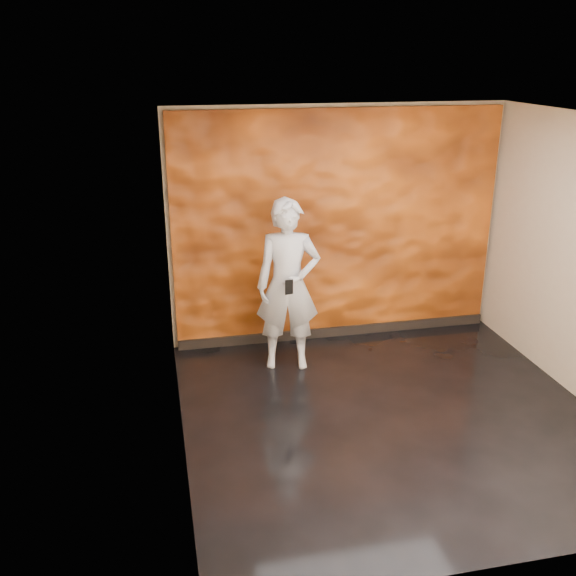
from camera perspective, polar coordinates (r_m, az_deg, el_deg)
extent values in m
cube|color=black|center=(6.46, 9.13, -11.20)|extent=(4.00, 4.00, 0.01)
cube|color=tan|center=(7.66, 4.40, 5.57)|extent=(4.00, 0.02, 2.80)
cube|color=tan|center=(4.23, 19.91, -8.38)|extent=(4.00, 0.02, 2.80)
cube|color=tan|center=(5.46, -10.04, -0.87)|extent=(0.02, 4.00, 2.80)
cube|color=white|center=(5.55, 10.78, 14.37)|extent=(4.00, 4.00, 0.01)
cube|color=orange|center=(7.63, 4.48, 5.35)|extent=(3.90, 0.06, 2.75)
cube|color=black|center=(8.03, 4.31, -3.86)|extent=(3.90, 0.04, 0.12)
imported|color=#ABAFBD|center=(6.96, 0.00, 0.24)|extent=(0.77, 0.57, 1.91)
cube|color=black|center=(6.64, 0.10, 0.08)|extent=(0.09, 0.03, 0.16)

